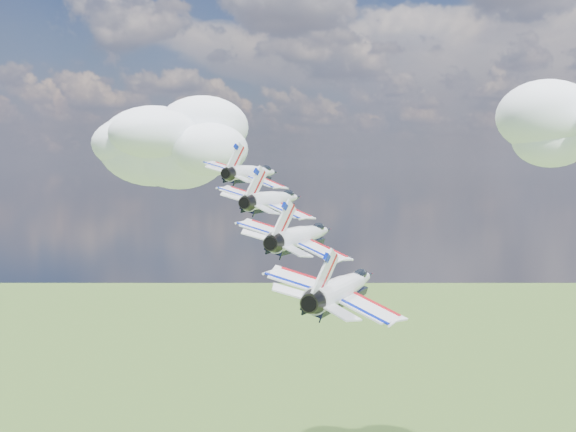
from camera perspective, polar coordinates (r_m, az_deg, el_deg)
The scene contains 5 objects.
cloud_left at distance 185.48m, azimuth -8.35°, elevation 6.25°, with size 46.21×36.31×18.15m, color white.
jet_0 at distance 94.17m, azimuth -2.74°, elevation 3.43°, with size 10.63×15.74×4.70m, color white, non-canonical shape.
jet_1 at distance 81.74m, azimuth -1.05°, elevation 1.32°, with size 10.63×15.74×4.70m, color silver, non-canonical shape.
jet_2 at distance 69.55m, azimuth 1.24°, elevation -1.55°, with size 10.63×15.74×4.70m, color white, non-canonical shape.
jet_3 at distance 57.77m, azimuth 4.49°, elevation -5.60°, with size 10.63×15.74×4.70m, color silver, non-canonical shape.
Camera 1 is at (35.22, -81.86, 165.06)m, focal length 45.00 mm.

